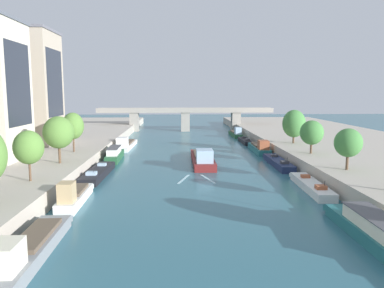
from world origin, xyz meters
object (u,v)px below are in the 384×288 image
Objects in this scene: moored_boat_left_upstream at (74,196)px; tree_left_distant at (29,147)px; bridge_far at (185,116)px; tree_right_end_of_row at (294,124)px; tree_right_third at (312,133)px; moored_boat_right_near at (278,162)px; moored_boat_right_end at (260,148)px; tree_left_nearest at (73,126)px; moored_boat_right_downstream at (245,141)px; moored_boat_left_near at (126,144)px; tree_left_past_mid at (59,133)px; barge_midriver at (203,158)px; moored_boat_left_midway at (98,172)px; tree_right_by_lamp at (348,143)px; moored_boat_left_second at (115,154)px; moored_boat_left_end at (28,249)px; moored_boat_right_midway at (377,232)px; moored_boat_right_upstream at (236,133)px.

tree_left_distant is (-5.66, 2.05, 5.39)m from moored_boat_left_upstream.
tree_right_end_of_row is at bearing -65.85° from bridge_far.
tree_left_distant reaches higher than tree_right_third.
moored_boat_right_end is (0.01, 15.11, 0.34)m from moored_boat_right_near.
tree_left_nearest is at bearing -110.24° from bridge_far.
moored_boat_left_upstream is at bearing -128.83° from moored_boat_right_end.
tree_left_nearest reaches higher than tree_left_distant.
moored_boat_right_downstream is (-0.46, 14.74, -0.41)m from moored_boat_right_end.
moored_boat_left_upstream is 25.91m from tree_left_nearest.
tree_left_past_mid is at bearing -100.74° from moored_boat_left_near.
moored_boat_left_near is at bearing 129.46° from barge_midriver.
bridge_far is (21.13, 57.31, -2.09)m from tree_left_nearest.
tree_right_third is at bearing 9.96° from moored_boat_left_midway.
moored_boat_right_end is 30.76m from tree_right_by_lamp.
tree_right_end_of_row is at bearing -24.08° from moored_boat_right_end.
tree_right_third is at bearing 24.74° from tree_left_distant.
tree_left_distant is at bearing -90.14° from tree_left_past_mid.
barge_midriver is 1.62× the size of moored_boat_left_upstream.
tree_left_distant is (-22.17, -21.90, 5.35)m from barge_midriver.
tree_left_distant is (-5.42, -12.58, 5.78)m from moored_boat_left_midway.
tree_right_third is at bearing 90.36° from tree_right_by_lamp.
barge_midriver is at bearing -1.10° from tree_left_nearest.
moored_boat_left_upstream is at bearing -19.91° from tree_left_distant.
tree_left_past_mid is (-35.30, -8.23, 6.31)m from moored_boat_right_near.
barge_midriver is 19.17m from moored_boat_left_midway.
moored_boat_left_midway is 1.02× the size of moored_boat_right_near.
moored_boat_left_end is at bearing -89.51° from moored_boat_left_second.
moored_boat_left_second reaches higher than moored_boat_left_midway.
moored_boat_right_midway is 51.60m from tree_left_nearest.
bridge_far is at bearing 98.56° from moored_boat_right_midway.
moored_boat_left_near is 36.90m from moored_boat_right_near.
tree_left_past_mid is at bearing -166.87° from moored_boat_right_near.
barge_midriver is 1.21× the size of moored_boat_left_end.
moored_boat_right_downstream is at bearing 90.87° from moored_boat_right_near.
moored_boat_left_midway is at bearing -166.61° from moored_boat_right_near.
moored_boat_right_near is 0.25× the size of bridge_far.
moored_boat_left_midway is at bearing 167.89° from tree_right_by_lamp.
tree_right_third is (41.53, -3.56, -0.98)m from tree_left_nearest.
tree_left_distant is (-34.57, 14.79, 5.33)m from moored_boat_right_midway.
moored_boat_left_end is 1.00× the size of moored_boat_left_midway.
moored_boat_left_upstream is at bearing -90.15° from moored_boat_left_near.
tree_right_end_of_row is at bearing 81.29° from moored_boat_right_midway.
moored_boat_right_near is 1.04× the size of moored_boat_right_end.
moored_boat_left_second is at bearing 167.47° from tree_right_third.
moored_boat_right_near is 29.85m from moored_boat_right_downstream.
moored_boat_right_end is (29.67, 36.86, -0.03)m from moored_boat_left_upstream.
tree_right_third is (-0.09, 13.80, -0.09)m from tree_right_by_lamp.
tree_left_nearest is at bearing 178.90° from barge_midriver.
tree_left_distant is at bearing -118.56° from moored_boat_right_upstream.
moored_boat_left_upstream is 15.80m from tree_left_past_mid.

